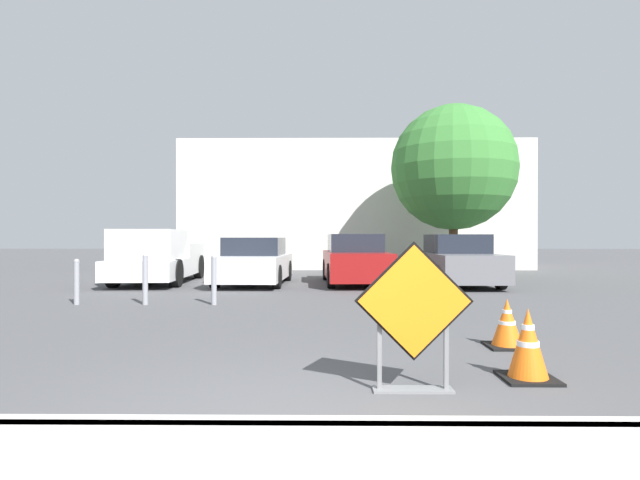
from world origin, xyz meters
name	(u,v)px	position (x,y,z in m)	size (l,w,h in m)	color
ground_plane	(315,289)	(0.00, 10.00, 0.00)	(96.00, 96.00, 0.00)	#4C4C4F
curb_lip	(285,430)	(0.00, 0.00, 0.07)	(26.25, 0.20, 0.14)	beige
road_closed_sign	(414,313)	(1.07, 1.08, 0.71)	(1.07, 0.20, 1.35)	black
traffic_cone_nearest	(528,345)	(2.26, 1.49, 0.34)	(0.51, 0.51, 0.70)	black
traffic_cone_second	(507,324)	(2.58, 2.93, 0.30)	(0.51, 0.51, 0.61)	black
pickup_truck	(157,259)	(-4.82, 11.64, 0.73)	(2.17, 5.22, 1.62)	silver
parked_car_nearest	(254,262)	(-1.84, 11.40, 0.65)	(2.02, 4.15, 1.39)	white
parked_car_second	(355,260)	(1.16, 11.63, 0.70)	(1.96, 4.40, 1.49)	maroon
parked_car_third	(457,261)	(4.17, 11.36, 0.69)	(1.82, 4.39, 1.48)	slate
bollard_nearest	(214,279)	(-2.02, 6.84, 0.54)	(0.12, 0.12, 1.03)	gray
bollard_second	(145,278)	(-3.45, 6.84, 0.56)	(0.12, 0.12, 1.06)	gray
bollard_third	(77,280)	(-4.87, 6.84, 0.50)	(0.12, 0.12, 0.95)	gray
building_facade_backdrop	(353,208)	(1.58, 20.32, 2.81)	(15.38, 5.00, 5.63)	beige
street_tree_behind_lot	(453,168)	(4.90, 14.67, 3.91)	(4.51, 4.51, 6.17)	#513823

